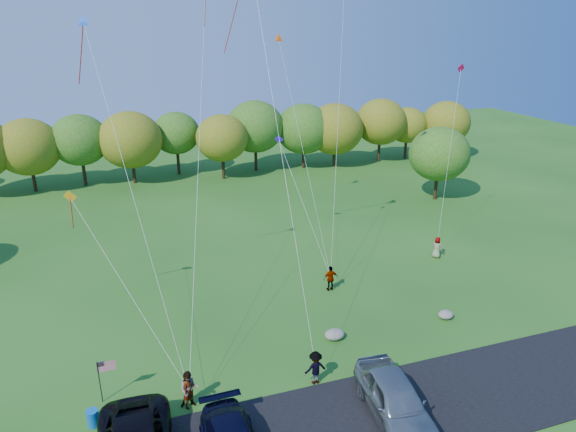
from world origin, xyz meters
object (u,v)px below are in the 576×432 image
at_px(flyer_c, 315,368).
at_px(flyer_d, 331,278).
at_px(flyer_a, 189,390).
at_px(flyer_e, 437,247).
at_px(trash_barrel, 93,418).
at_px(minivan_silver, 395,400).
at_px(flyer_b, 189,389).

height_order(flyer_c, flyer_d, flyer_c).
xyz_separation_m(flyer_a, flyer_e, (20.53, 10.40, -0.09)).
bearing_deg(flyer_a, flyer_e, -17.46).
height_order(flyer_d, trash_barrel, flyer_d).
bearing_deg(flyer_e, flyer_d, 63.51).
distance_m(minivan_silver, flyer_c, 4.29).
height_order(minivan_silver, flyer_d, minivan_silver).
distance_m(minivan_silver, flyer_d, 12.21).
relative_size(flyer_a, trash_barrel, 2.26).
xyz_separation_m(flyer_a, trash_barrel, (-4.28, 0.16, -0.51)).
xyz_separation_m(minivan_silver, trash_barrel, (-13.04, 3.96, -0.63)).
bearing_deg(flyer_a, flyer_c, -47.28).
distance_m(minivan_silver, flyer_b, 9.52).
bearing_deg(trash_barrel, flyer_b, -1.66).
relative_size(flyer_a, flyer_b, 0.98).
bearing_deg(minivan_silver, flyer_e, 55.86).
relative_size(flyer_b, trash_barrel, 2.31).
xyz_separation_m(flyer_c, trash_barrel, (-10.52, 0.48, -0.49)).
xyz_separation_m(minivan_silver, flyer_a, (-8.76, 3.80, -0.12)).
bearing_deg(flyer_c, flyer_b, -5.87).
bearing_deg(flyer_e, flyer_b, 77.98).
relative_size(flyer_d, flyer_e, 1.07).
distance_m(flyer_b, flyer_d, 13.49).
distance_m(minivan_silver, trash_barrel, 13.64).
bearing_deg(flyer_c, flyer_e, -145.70).
relative_size(minivan_silver, flyer_e, 3.46).
distance_m(flyer_d, flyer_e, 10.01).
xyz_separation_m(flyer_b, flyer_d, (10.70, 8.22, -0.06)).
bearing_deg(flyer_b, flyer_a, -134.53).
bearing_deg(flyer_d, flyer_a, 37.23).
relative_size(minivan_silver, flyer_b, 3.04).
bearing_deg(flyer_b, flyer_e, 35.37).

